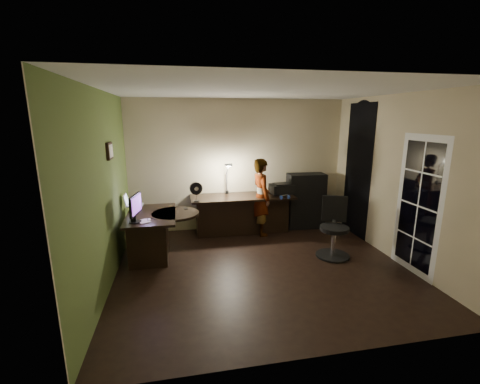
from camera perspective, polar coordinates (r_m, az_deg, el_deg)
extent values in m
cube|color=black|center=(5.26, 3.91, -13.28)|extent=(4.50, 4.00, 0.01)
cube|color=silver|center=(4.72, 4.44, 17.65)|extent=(4.50, 4.00, 0.01)
cube|color=#BFB08A|center=(6.73, -0.31, 4.78)|extent=(4.50, 0.01, 2.70)
cube|color=#BFB08A|center=(2.99, 14.29, -6.47)|extent=(4.50, 0.01, 2.70)
cube|color=#BFB08A|center=(4.75, -23.09, 0.16)|extent=(0.01, 4.00, 2.70)
cube|color=#BFB08A|center=(5.82, 26.16, 2.08)|extent=(0.01, 4.00, 2.70)
cube|color=#50672C|center=(4.75, -22.91, 0.17)|extent=(0.00, 4.00, 2.70)
cube|color=black|center=(6.75, 20.20, 3.56)|extent=(0.01, 0.90, 2.60)
cube|color=white|center=(5.45, 29.11, -2.16)|extent=(0.02, 0.92, 2.10)
cube|color=black|center=(5.11, -22.20, 6.77)|extent=(0.04, 0.30, 0.25)
cube|color=black|center=(5.71, -15.29, -7.37)|extent=(0.80, 1.30, 0.75)
cube|color=black|center=(6.59, 0.44, -3.98)|extent=(2.08, 0.73, 0.78)
cube|color=black|center=(7.02, 11.56, -1.53)|extent=(0.80, 0.43, 1.17)
cube|color=silver|center=(5.90, -18.15, -2.64)|extent=(0.24, 0.22, 0.09)
cube|color=silver|center=(5.86, -18.25, -1.31)|extent=(0.29, 0.28, 0.20)
cube|color=black|center=(5.19, -18.24, -3.47)|extent=(0.19, 0.49, 0.32)
ellipsoid|color=silver|center=(5.26, -15.91, -4.72)|extent=(0.06, 0.09, 0.03)
cube|color=black|center=(5.79, -9.62, -2.87)|extent=(0.08, 0.13, 0.01)
cube|color=black|center=(5.31, -15.13, -4.60)|extent=(0.10, 0.10, 0.01)
cylinder|color=black|center=(5.23, -18.53, -4.16)|extent=(0.08, 0.08, 0.18)
cube|color=silver|center=(5.22, -16.71, -5.02)|extent=(0.23, 0.26, 0.01)
cube|color=black|center=(6.03, -7.81, 0.05)|extent=(0.26, 0.17, 0.37)
cube|color=#29489E|center=(6.23, 8.00, -0.84)|extent=(0.20, 0.13, 0.09)
cube|color=black|center=(6.68, 7.41, 0.65)|extent=(0.48, 0.39, 0.21)
cube|color=black|center=(6.55, -2.37, 2.69)|extent=(0.21, 0.34, 0.70)
cube|color=black|center=(5.66, 16.43, -6.21)|extent=(0.74, 0.74, 1.02)
imported|color=#D8A88C|center=(6.42, 3.80, -0.90)|extent=(0.44, 0.60, 1.55)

